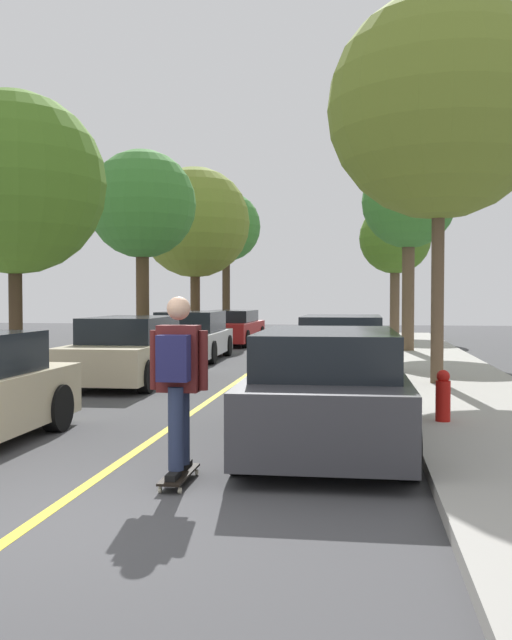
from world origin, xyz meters
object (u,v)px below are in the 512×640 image
at_px(parked_car_left_far, 191,336).
at_px(parked_car_right_near, 342,351).
at_px(parked_car_right_nearest, 328,390).
at_px(fire_hydrant, 443,396).
at_px(street_tree_right_near, 409,203).
at_px(street_tree_right_nearest, 439,108).
at_px(street_tree_left_nearest, 14,184).
at_px(skateboarder, 178,374).
at_px(street_tree_left_far, 195,223).
at_px(street_tree_right_far, 395,239).
at_px(parked_car_left_near, 129,351).
at_px(street_tree_left_farthest, 226,227).
at_px(street_tree_left_near, 142,205).
at_px(skateboard, 179,475).
at_px(parked_car_left_farthest, 231,328).

xyz_separation_m(parked_car_left_far, parked_car_right_near, (4.48, -5.00, 0.01)).
relative_size(parked_car_right_nearest, fire_hydrant, 5.96).
bearing_deg(street_tree_right_near, parked_car_right_nearest, -97.68).
bearing_deg(street_tree_right_nearest, parked_car_left_far, 137.81).
height_order(street_tree_left_nearest, skateboarder, street_tree_left_nearest).
distance_m(street_tree_left_nearest, street_tree_right_nearest, 8.42).
bearing_deg(street_tree_left_far, street_tree_right_near, -34.58).
bearing_deg(street_tree_left_nearest, skateboarder, -51.74).
bearing_deg(street_tree_right_far, skateboarder, -97.61).
height_order(parked_car_left_far, parked_car_right_near, parked_car_right_near).
distance_m(parked_car_left_near, parked_car_right_nearest, 7.30).
bearing_deg(fire_hydrant, street_tree_left_nearest, 157.89).
bearing_deg(street_tree_left_farthest, parked_car_left_far, -82.87).
height_order(parked_car_left_near, fire_hydrant, parked_car_left_near).
bearing_deg(street_tree_left_near, fire_hydrant, -55.21).
height_order(street_tree_right_far, fire_hydrant, street_tree_right_far).
xyz_separation_m(parked_car_right_near, skateboarder, (-1.37, -8.15, 0.38)).
height_order(parked_car_left_near, skateboard, parked_car_left_near).
distance_m(parked_car_left_farthest, street_tree_left_near, 6.76).
distance_m(parked_car_right_nearest, street_tree_right_near, 14.60).
xyz_separation_m(parked_car_right_nearest, street_tree_right_near, (1.87, 13.91, 4.05)).
distance_m(parked_car_right_nearest, street_tree_left_far, 21.00).
bearing_deg(fire_hydrant, street_tree_right_near, 88.30).
xyz_separation_m(parked_car_left_near, street_tree_left_nearest, (-1.87, -1.31, 3.37)).
height_order(street_tree_right_near, skateboard, street_tree_right_near).
distance_m(street_tree_left_nearest, street_tree_left_farthest, 21.86).
bearing_deg(street_tree_right_far, parked_car_right_near, -96.64).
xyz_separation_m(street_tree_right_near, skateboard, (-3.24, -15.73, -4.67)).
relative_size(street_tree_left_far, street_tree_right_near, 1.14).
bearing_deg(street_tree_left_far, street_tree_left_near, -90.00).
distance_m(street_tree_left_far, street_tree_left_farthest, 6.72).
bearing_deg(parked_car_left_farthest, street_tree_right_far, 36.71).
bearing_deg(parked_car_left_farthest, fire_hydrant, -69.97).
relative_size(parked_car_left_far, street_tree_left_nearest, 0.72).
bearing_deg(street_tree_left_nearest, parked_car_left_near, 34.87).
bearing_deg(street_tree_right_near, street_tree_right_nearest, -90.00).
xyz_separation_m(parked_car_left_farthest, parked_car_right_nearest, (4.48, -17.66, 0.06)).
height_order(parked_car_left_farthest, street_tree_left_far, street_tree_left_far).
bearing_deg(parked_car_left_farthest, parked_car_right_near, -68.51).
bearing_deg(street_tree_right_nearest, street_tree_left_farthest, 111.63).
height_order(parked_car_right_near, street_tree_left_farthest, street_tree_left_farthest).
distance_m(parked_car_left_far, fire_hydrant, 11.67).
relative_size(street_tree_left_near, skateboard, 7.45).
bearing_deg(parked_car_left_far, skateboarder, -76.71).
height_order(parked_car_left_farthest, street_tree_left_near, street_tree_left_near).
bearing_deg(skateboard, parked_car_right_near, 80.43).
bearing_deg(street_tree_right_far, street_tree_left_near, -129.93).
bearing_deg(parked_car_right_nearest, street_tree_left_farthest, 103.58).
bearing_deg(fire_hydrant, parked_car_right_nearest, -139.78).
xyz_separation_m(parked_car_left_near, fire_hydrant, (5.98, -4.49, -0.19)).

